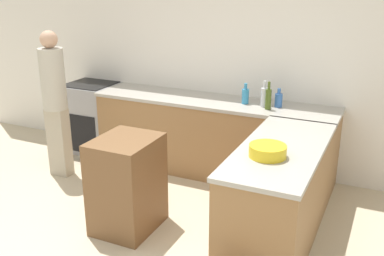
{
  "coord_description": "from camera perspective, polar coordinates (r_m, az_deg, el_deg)",
  "views": [
    {
      "loc": [
        1.95,
        -2.69,
        2.36
      ],
      "look_at": [
        0.27,
        0.92,
        0.98
      ],
      "focal_mm": 42.0,
      "sensor_mm": 36.0,
      "label": 1
    }
  ],
  "objects": [
    {
      "name": "olive_oil_bottle",
      "position": [
        5.0,
        9.67,
        3.73
      ],
      "size": [
        0.07,
        0.07,
        0.31
      ],
      "color": "#475B1E",
      "rests_on": "counter_back"
    },
    {
      "name": "counter_peninsula",
      "position": [
        4.16,
        10.95,
        -8.35
      ],
      "size": [
        0.69,
        1.7,
        0.93
      ],
      "color": "olive",
      "rests_on": "ground_plane"
    },
    {
      "name": "mixing_bowl",
      "position": [
        3.72,
        9.58,
        -2.88
      ],
      "size": [
        0.31,
        0.31,
        0.1
      ],
      "color": "yellow",
      "rests_on": "counter_peninsula"
    },
    {
      "name": "person_by_range",
      "position": [
        5.51,
        -17.03,
        3.66
      ],
      "size": [
        0.28,
        0.28,
        1.76
      ],
      "color": "#ADA38E",
      "rests_on": "ground_plane"
    },
    {
      "name": "water_bottle_blue",
      "position": [
        5.12,
        10.93,
        3.56
      ],
      "size": [
        0.09,
        0.09,
        0.21
      ],
      "color": "#386BB7",
      "rests_on": "counter_back"
    },
    {
      "name": "counter_back",
      "position": [
        5.49,
        2.59,
        -1.1
      ],
      "size": [
        2.95,
        0.68,
        0.93
      ],
      "color": "olive",
      "rests_on": "ground_plane"
    },
    {
      "name": "dish_soap_bottle",
      "position": [
        5.2,
        6.79,
        4.1
      ],
      "size": [
        0.08,
        0.08,
        0.24
      ],
      "color": "#338CBF",
      "rests_on": "counter_back"
    },
    {
      "name": "range_oven",
      "position": [
        6.37,
        -12.55,
        1.37
      ],
      "size": [
        0.66,
        0.62,
        0.95
      ],
      "color": "#99999E",
      "rests_on": "ground_plane"
    },
    {
      "name": "vinegar_bottle_clear",
      "position": [
        5.1,
        9.17,
        3.98
      ],
      "size": [
        0.08,
        0.08,
        0.29
      ],
      "color": "silver",
      "rests_on": "counter_back"
    },
    {
      "name": "wall_back",
      "position": [
        5.57,
        4.14,
        8.6
      ],
      "size": [
        8.0,
        0.06,
        2.7
      ],
      "color": "white",
      "rests_on": "ground_plane"
    },
    {
      "name": "island_table",
      "position": [
        4.35,
        -8.24,
        -7.07
      ],
      "size": [
        0.54,
        0.64,
        0.92
      ],
      "color": "brown",
      "rests_on": "ground_plane"
    }
  ]
}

